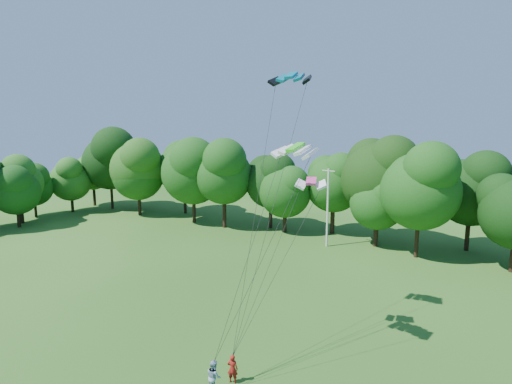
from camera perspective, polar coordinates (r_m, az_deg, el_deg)
The scene contains 9 objects.
utility_pole at distance 45.38m, azimuth 10.19°, elevation -2.15°, with size 1.70×0.64×8.85m.
kite_flyer_left at distance 22.84m, azimuth -3.37°, elevation -23.89°, with size 0.57×0.37×1.56m, color maroon.
kite_flyer_right at distance 22.22m, azimuth -6.03°, elevation -24.72°, with size 0.83×0.65×1.71m, color #8BA4C1.
kite_teal at distance 25.76m, azimuth 5.05°, elevation 16.27°, with size 2.68×1.40×0.58m.
kite_green at distance 21.71m, azimuth 5.64°, elevation 6.38°, with size 2.73×1.70×0.53m.
kite_pink at distance 24.12m, azimuth 7.89°, elevation 1.56°, with size 2.02×1.42×0.43m.
tree_back_west at distance 63.61m, azimuth -16.57°, elevation 4.20°, with size 9.13×9.13×13.28m.
tree_back_center at distance 47.86m, azimuth 17.14°, elevation 3.02°, with size 9.41×9.41×13.68m.
tree_flank_west at distance 62.25m, azimuth -31.15°, elevation 1.15°, with size 6.71×6.71×9.77m.
Camera 1 is at (14.14, -9.20, 13.16)m, focal length 28.00 mm.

